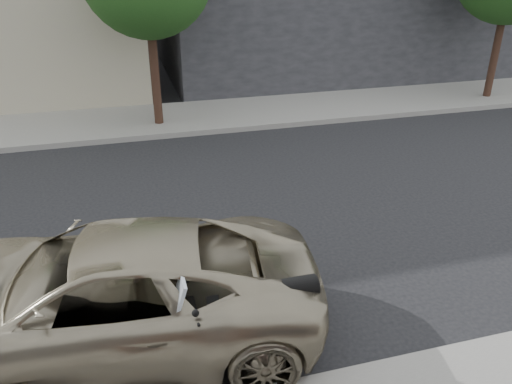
# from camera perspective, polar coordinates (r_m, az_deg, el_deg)

# --- Properties ---
(ground) EXTENTS (120.00, 120.00, 0.00)m
(ground) POSITION_cam_1_polar(r_m,az_deg,el_deg) (9.63, 4.56, -2.56)
(ground) COLOR black
(ground) RESTS_ON ground
(far_sidewalk) EXTENTS (44.00, 3.00, 0.15)m
(far_sidewalk) POSITION_cam_1_polar(r_m,az_deg,el_deg) (15.41, -3.67, 8.81)
(far_sidewalk) COLOR gray
(far_sidewalk) RESTS_ON ground
(motorcycle) EXTENTS (2.19, 0.71, 1.39)m
(motorcycle) POSITION_cam_1_polar(r_m,az_deg,el_deg) (6.09, -0.90, -14.85)
(motorcycle) COLOR black
(motorcycle) RESTS_ON ground
(minivan) EXTENTS (5.69, 3.25, 1.50)m
(minivan) POSITION_cam_1_polar(r_m,az_deg,el_deg) (6.58, -17.20, -10.98)
(minivan) COLOR tan
(minivan) RESTS_ON ground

